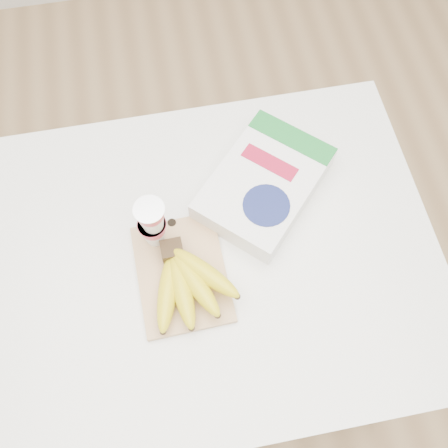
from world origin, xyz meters
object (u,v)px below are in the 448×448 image
object	(u,v)px
table	(183,314)
cutting_board	(182,273)
yogurt_stack	(152,223)
cereal_box	(264,184)
bananas	(187,282)

from	to	relation	value
table	cutting_board	bearing A→B (deg)	-53.65
yogurt_stack	cereal_box	distance (m)	0.29
bananas	yogurt_stack	distance (m)	0.15
table	yogurt_stack	xyz separation A→B (m)	(-0.02, 0.05, 0.56)
cutting_board	cereal_box	xyz separation A→B (m)	(0.23, 0.17, 0.03)
cereal_box	bananas	bearing A→B (deg)	-93.15
cutting_board	bananas	bearing A→B (deg)	-78.68
bananas	cereal_box	world-z (taller)	bananas
table	cutting_board	size ratio (longest dim) A/B	4.69
table	cutting_board	xyz separation A→B (m)	(0.03, -0.04, 0.47)
table	cereal_box	bearing A→B (deg)	28.46
cutting_board	bananas	xyz separation A→B (m)	(0.01, -0.03, 0.04)
cereal_box	yogurt_stack	bearing A→B (deg)	-119.85
cutting_board	table	bearing A→B (deg)	124.64
bananas	cereal_box	distance (m)	0.30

